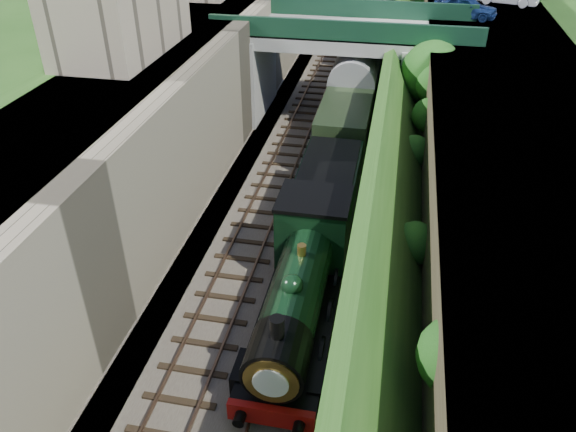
{
  "coord_description": "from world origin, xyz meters",
  "views": [
    {
      "loc": [
        3.85,
        -11.75,
        15.24
      ],
      "look_at": [
        0.0,
        7.56,
        2.52
      ],
      "focal_mm": 35.0,
      "sensor_mm": 36.0,
      "label": 1
    }
  ],
  "objects": [
    {
      "name": "street_plateau_right",
      "position": [
        9.5,
        20.0,
        3.12
      ],
      "size": [
        8.0,
        90.0,
        6.25
      ],
      "primitive_type": "cube",
      "color": "#262628",
      "rests_on": "ground"
    },
    {
      "name": "retaining_wall",
      "position": [
        -5.5,
        20.0,
        3.5
      ],
      "size": [
        1.0,
        90.0,
        7.0
      ],
      "primitive_type": "cube",
      "color": "#756B56",
      "rests_on": "ground"
    },
    {
      "name": "tree",
      "position": [
        5.91,
        20.58,
        4.65
      ],
      "size": [
        3.6,
        3.8,
        6.6
      ],
      "color": "black",
      "rests_on": "ground"
    },
    {
      "name": "tender",
      "position": [
        1.2,
        11.21,
        1.62
      ],
      "size": [
        2.7,
        6.0,
        3.05
      ],
      "color": "black",
      "rests_on": "trackbed"
    },
    {
      "name": "embankment_slope",
      "position": [
        4.96,
        20.83,
        2.7
      ],
      "size": [
        4.62,
        90.0,
        6.36
      ],
      "color": "#1E4714",
      "rests_on": "ground"
    },
    {
      "name": "trackbed",
      "position": [
        0.0,
        20.0,
        0.1
      ],
      "size": [
        10.0,
        90.0,
        0.2
      ],
      "primitive_type": "cube",
      "color": "#473F38",
      "rests_on": "ground"
    },
    {
      "name": "street_plateau_left",
      "position": [
        -9.0,
        20.0,
        3.5
      ],
      "size": [
        6.0,
        90.0,
        7.0
      ],
      "primitive_type": "cube",
      "color": "#262628",
      "rests_on": "ground"
    },
    {
      "name": "road_bridge",
      "position": [
        0.94,
        24.0,
        4.08
      ],
      "size": [
        16.0,
        6.4,
        7.25
      ],
      "color": "gray",
      "rests_on": "ground"
    },
    {
      "name": "locomotive",
      "position": [
        1.2,
        3.85,
        1.89
      ],
      "size": [
        3.1,
        10.22,
        3.83
      ],
      "color": "black",
      "rests_on": "trackbed"
    },
    {
      "name": "car_blue",
      "position": [
        7.73,
        27.54,
        6.93
      ],
      "size": [
        4.3,
        2.64,
        1.37
      ],
      "primitive_type": "imported",
      "rotation": [
        0.0,
        0.0,
        1.3
      ],
      "color": "navy",
      "rests_on": "street_plateau_right"
    },
    {
      "name": "track_left",
      "position": [
        -2.0,
        20.0,
        0.25
      ],
      "size": [
        2.5,
        90.0,
        0.2
      ],
      "color": "black",
      "rests_on": "trackbed"
    },
    {
      "name": "track_right",
      "position": [
        1.2,
        20.0,
        0.25
      ],
      "size": [
        2.5,
        90.0,
        0.2
      ],
      "color": "black",
      "rests_on": "trackbed"
    },
    {
      "name": "coach_middle",
      "position": [
        1.2,
        42.61,
        2.05
      ],
      "size": [
        2.9,
        18.0,
        3.7
      ],
      "color": "black",
      "rests_on": "trackbed"
    },
    {
      "name": "building_near",
      "position": [
        -9.5,
        14.0,
        9.0
      ],
      "size": [
        4.0,
        8.0,
        4.0
      ],
      "primitive_type": "cube",
      "color": "gray",
      "rests_on": "street_plateau_left"
    },
    {
      "name": "coach_front",
      "position": [
        1.2,
        23.81,
        2.05
      ],
      "size": [
        2.9,
        18.0,
        3.7
      ],
      "color": "black",
      "rests_on": "trackbed"
    },
    {
      "name": "ground",
      "position": [
        0.0,
        0.0,
        0.0
      ],
      "size": [
        160.0,
        160.0,
        0.0
      ],
      "primitive_type": "plane",
      "color": "#1E4714",
      "rests_on": "ground"
    }
  ]
}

